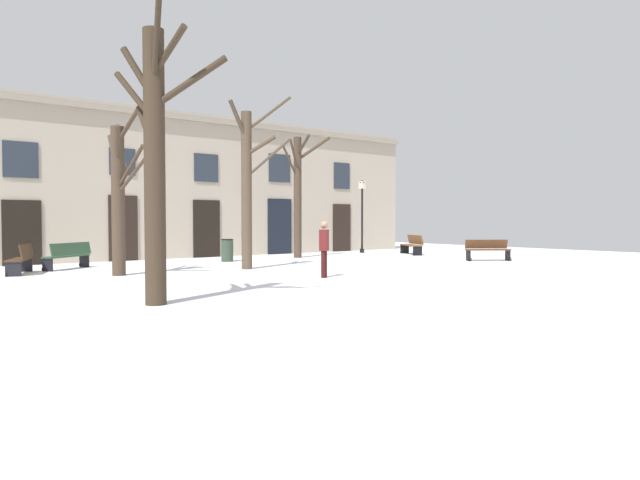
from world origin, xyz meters
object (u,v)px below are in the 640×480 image
tree_right_of_center (119,193)px  bench_facing_shops (488,250)px  streetlamp (362,208)px  litter_bin (227,250)px  tree_near_facade (298,192)px  bench_back_to_back_left (22,259)px  tree_center (155,156)px  tree_left_of_center (248,183)px  bench_back_to_back_right (68,255)px  person_near_bench (324,247)px  bench_far_corner (412,244)px

tree_right_of_center → bench_facing_shops: (13.62, -2.97, -1.97)m
tree_right_of_center → streetlamp: 13.96m
tree_right_of_center → litter_bin: tree_right_of_center is taller
tree_near_facade → bench_back_to_back_left: tree_near_facade is taller
tree_center → tree_right_of_center: size_ratio=1.15×
tree_left_of_center → tree_near_facade: bearing=37.8°
litter_bin → bench_back_to_back_right: bearing=178.3°
tree_near_facade → bench_back_to_back_left: (-10.89, -0.87, -2.36)m
tree_near_facade → bench_back_to_back_left: bearing=-175.4°
tree_right_of_center → person_near_bench: bearing=-43.2°
bench_back_to_back_left → person_near_bench: person_near_bench is taller
tree_center → tree_near_facade: bearing=43.0°
tree_right_of_center → streetlamp: (13.31, 4.18, -0.19)m
tree_left_of_center → bench_far_corner: bearing=11.8°
tree_right_of_center → bench_facing_shops: 14.08m
bench_back_to_back_left → tree_left_of_center: bearing=87.4°
tree_center → tree_right_of_center: tree_center is taller
tree_near_facade → bench_back_to_back_right: size_ratio=3.03×
litter_bin → tree_left_of_center: bearing=-107.4°
tree_left_of_center → tree_near_facade: size_ratio=1.09×
person_near_bench → bench_far_corner: bearing=168.9°
tree_left_of_center → tree_near_facade: tree_left_of_center is taller
tree_left_of_center → person_near_bench: size_ratio=3.60×
streetlamp → litter_bin: 8.42m
tree_left_of_center → bench_facing_shops: (9.54, -2.57, -2.40)m
streetlamp → litter_bin: (-8.15, -1.15, -1.78)m
tree_center → bench_far_corner: bearing=26.8°
tree_right_of_center → bench_back_to_back_right: tree_right_of_center is taller
bench_facing_shops → tree_near_facade: bearing=163.0°
litter_bin → bench_facing_shops: litter_bin is taller
streetlamp → person_near_bench: (-8.93, -8.31, -1.34)m
litter_bin → bench_facing_shops: (8.46, -6.00, -0.00)m
litter_bin → bench_back_to_back_left: 7.39m
litter_bin → tree_near_facade: bearing=2.4°
tree_center → streetlamp: bearing=35.3°
streetlamp → tree_near_facade: bearing=-167.7°
streetlamp → tree_right_of_center: bearing=-162.6°
tree_center → bench_facing_shops: bearing=12.0°
person_near_bench → bench_back_to_back_left: bearing=-86.1°
bench_back_to_back_left → bench_back_to_back_right: bench_back_to_back_left is taller
streetlamp → person_near_bench: bearing=-137.0°
bench_back_to_back_right → person_near_bench: bearing=88.0°
bench_back_to_back_left → bench_facing_shops: bearing=92.3°
streetlamp → bench_back_to_back_left: size_ratio=2.01×
bench_far_corner → bench_back_to_back_left: bearing=-64.9°
bench_back_to_back_left → litter_bin: bearing=116.4°
tree_near_facade → tree_center: bearing=-137.0°
streetlamp → bench_facing_shops: bearing=-87.5°
tree_left_of_center → bench_back_to_back_right: 6.42m
tree_right_of_center → bench_back_to_back_left: bearing=133.6°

